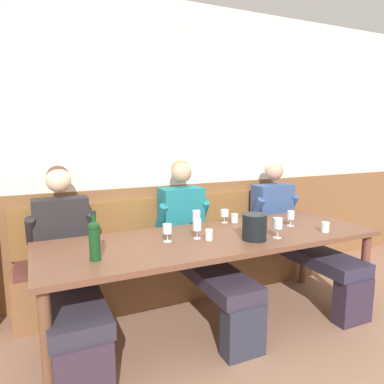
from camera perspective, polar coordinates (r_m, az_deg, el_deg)
name	(u,v)px	position (r m, az deg, el deg)	size (l,w,h in m)	color
ground_plane	(222,335)	(3.02, 4.82, -21.94)	(6.80, 6.80, 0.02)	#946A51
room_wall_back	(170,150)	(3.57, -3.58, 6.83)	(6.80, 0.08, 2.80)	silver
wood_wainscot_panel	(173,236)	(3.66, -3.12, -7.03)	(6.80, 0.03, 1.05)	brown
wall_bench	(181,265)	(3.56, -1.81, -11.65)	(2.98, 0.42, 0.94)	brown
dining_table	(214,245)	(2.84, 3.62, -8.49)	(2.68, 0.88, 0.76)	brown
person_center_left_seat	(67,262)	(2.84, -19.48, -10.57)	(0.54, 1.29, 1.30)	#362737
person_left_seat	(196,240)	(3.13, 0.62, -7.74)	(0.50, 1.30, 1.31)	#2B2C3B
person_center_right_seat	(294,230)	(3.70, 16.12, -5.86)	(0.52, 1.29, 1.28)	#2F2437
ice_bucket	(254,227)	(2.75, 10.03, -5.56)	(0.19, 0.19, 0.20)	black
wine_bottle_amber_mid	(94,239)	(2.35, -15.43, -7.30)	(0.07, 0.07, 0.33)	#143F1B
wine_glass_center_rear	(291,216)	(3.22, 15.63, -3.78)	(0.07, 0.07, 0.13)	silver
wine_glass_by_bottle	(278,224)	(2.82, 13.63, -5.09)	(0.07, 0.07, 0.16)	silver
wine_glass_center_front	(167,229)	(2.66, -4.00, -6.01)	(0.07, 0.07, 0.14)	silver
wine_glass_left_end	(197,216)	(3.05, 0.73, -3.81)	(0.07, 0.07, 0.15)	silver
wine_glass_mid_right	(225,213)	(3.23, 5.27, -3.45)	(0.08, 0.08, 0.12)	silver
wine_glass_mid_left	(197,226)	(2.73, 0.82, -5.50)	(0.07, 0.07, 0.15)	silver
water_tumbler_right	(234,218)	(3.26, 6.85, -4.19)	(0.07, 0.07, 0.08)	silver
water_tumbler_left	(325,227)	(3.12, 20.68, -5.32)	(0.06, 0.06, 0.08)	silver
water_tumbler_center	(209,235)	(2.71, 2.75, -6.91)	(0.06, 0.06, 0.08)	silver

